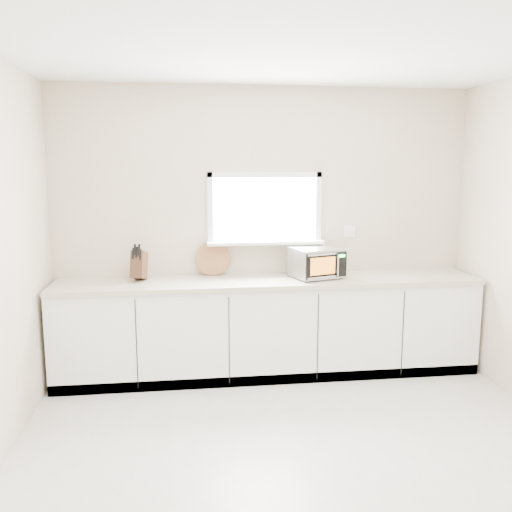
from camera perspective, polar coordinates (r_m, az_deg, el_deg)
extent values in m
plane|color=beige|center=(3.80, 5.56, -21.59)|extent=(4.00, 4.00, 0.00)
cube|color=beige|center=(5.26, 0.89, 2.84)|extent=(4.00, 0.02, 2.70)
cube|color=white|center=(5.22, 0.92, 5.00)|extent=(1.00, 0.02, 0.60)
cube|color=white|center=(5.19, 1.01, 1.43)|extent=(1.12, 0.16, 0.03)
cube|color=white|center=(5.19, 0.95, 8.57)|extent=(1.10, 0.04, 0.05)
cube|color=white|center=(5.24, 0.93, 1.45)|extent=(1.10, 0.04, 0.05)
cube|color=white|center=(5.16, -4.86, 4.91)|extent=(0.05, 0.04, 0.70)
cube|color=white|center=(5.31, 6.57, 5.02)|extent=(0.05, 0.04, 0.70)
cube|color=white|center=(5.44, 9.80, 2.61)|extent=(0.12, 0.01, 0.12)
cube|color=white|center=(5.16, 1.35, -7.65)|extent=(3.92, 0.60, 0.88)
cube|color=beige|center=(5.03, 1.39, -2.67)|extent=(3.92, 0.64, 0.04)
cylinder|color=black|center=(4.91, 5.34, -2.68)|extent=(0.02, 0.02, 0.01)
cylinder|color=black|center=(5.14, 3.85, -2.12)|extent=(0.02, 0.02, 0.01)
cylinder|color=black|center=(5.11, 8.93, -2.29)|extent=(0.02, 0.02, 0.01)
cylinder|color=black|center=(5.32, 7.34, -1.77)|extent=(0.02, 0.02, 0.01)
cube|color=#B3B5BA|center=(5.09, 6.41, -0.68)|extent=(0.52, 0.45, 0.26)
cube|color=black|center=(4.95, 7.45, -1.00)|extent=(0.41, 0.14, 0.23)
cube|color=orange|center=(4.92, 7.06, -1.05)|extent=(0.25, 0.08, 0.16)
cylinder|color=silver|center=(4.98, 8.63, -0.95)|extent=(0.02, 0.02, 0.21)
cube|color=black|center=(5.02, 8.92, -0.87)|extent=(0.10, 0.04, 0.23)
cube|color=#19FF33|center=(5.00, 8.98, 0.01)|extent=(0.07, 0.03, 0.02)
cube|color=silver|center=(5.07, 6.44, 0.83)|extent=(0.52, 0.45, 0.01)
cube|color=#442818|center=(5.05, -12.22, -0.93)|extent=(0.16, 0.26, 0.29)
cube|color=black|center=(4.99, -12.81, 0.27)|extent=(0.03, 0.05, 0.10)
cube|color=black|center=(4.98, -12.45, 0.39)|extent=(0.03, 0.05, 0.10)
cube|color=black|center=(4.97, -12.06, 0.13)|extent=(0.03, 0.05, 0.10)
cube|color=black|center=(4.98, -12.64, 0.65)|extent=(0.03, 0.05, 0.10)
cube|color=black|center=(4.97, -12.21, 0.65)|extent=(0.03, 0.05, 0.10)
cylinder|color=brown|center=(5.19, -4.56, -0.24)|extent=(0.33, 0.08, 0.33)
cylinder|color=#B3B5BA|center=(5.24, 5.92, -0.93)|extent=(0.16, 0.16, 0.19)
cylinder|color=black|center=(5.22, 5.95, 0.36)|extent=(0.15, 0.15, 0.05)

